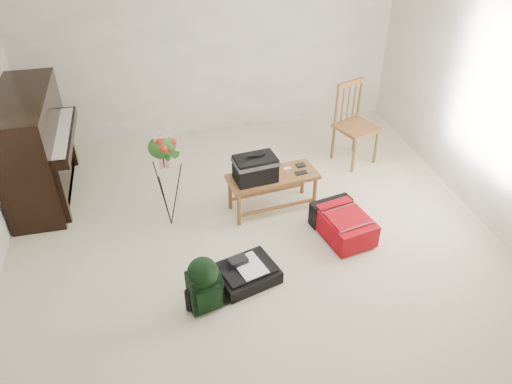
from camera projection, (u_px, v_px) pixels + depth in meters
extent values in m
cube|color=beige|center=(260.00, 254.00, 5.04)|extent=(5.00, 5.50, 0.01)
cube|color=white|center=(211.00, 43.00, 6.50)|extent=(5.00, 0.04, 2.50)
cube|color=black|center=(34.00, 148.00, 5.54)|extent=(0.55, 1.50, 1.25)
cube|color=black|center=(60.00, 136.00, 5.53)|extent=(0.28, 1.30, 0.10)
cube|color=white|center=(59.00, 133.00, 5.50)|extent=(0.22, 1.20, 0.02)
cube|color=black|center=(51.00, 189.00, 5.88)|extent=(0.45, 1.30, 0.10)
cube|color=brown|center=(273.00, 177.00, 5.43)|extent=(1.03, 0.51, 0.04)
cylinder|color=brown|center=(236.00, 207.00, 5.35)|extent=(0.04, 0.04, 0.40)
cylinder|color=brown|center=(231.00, 191.00, 5.60)|extent=(0.04, 0.04, 0.40)
cylinder|color=brown|center=(315.00, 196.00, 5.51)|extent=(0.04, 0.04, 0.40)
cylinder|color=brown|center=(306.00, 181.00, 5.76)|extent=(0.04, 0.04, 0.40)
cube|color=brown|center=(357.00, 128.00, 6.23)|extent=(0.58, 0.58, 0.04)
cylinder|color=brown|center=(346.00, 154.00, 6.19)|extent=(0.04, 0.04, 0.46)
cylinder|color=brown|center=(335.00, 140.00, 6.49)|extent=(0.04, 0.04, 0.46)
cylinder|color=brown|center=(374.00, 151.00, 6.26)|extent=(0.04, 0.04, 0.46)
cylinder|color=brown|center=(362.00, 136.00, 6.56)|extent=(0.04, 0.04, 0.46)
cube|color=brown|center=(355.00, 82.00, 6.08)|extent=(0.39, 0.18, 0.06)
cylinder|color=brown|center=(339.00, 103.00, 6.19)|extent=(0.04, 0.04, 0.55)
cylinder|color=brown|center=(367.00, 100.00, 6.26)|extent=(0.04, 0.04, 0.55)
cube|color=#A2060C|center=(343.00, 225.00, 5.20)|extent=(0.56, 0.73, 0.25)
cube|color=black|center=(335.00, 210.00, 5.40)|extent=(0.48, 0.24, 0.27)
cube|color=#A2060C|center=(346.00, 217.00, 5.08)|extent=(0.46, 0.45, 0.02)
cube|color=silver|center=(353.00, 228.00, 4.93)|extent=(0.41, 0.09, 0.01)
cube|color=black|center=(247.00, 274.00, 4.72)|extent=(0.66, 0.58, 0.13)
cube|color=black|center=(246.00, 267.00, 4.67)|extent=(0.57, 0.50, 0.03)
cube|color=white|center=(249.00, 266.00, 4.64)|extent=(0.33, 0.39, 0.01)
cube|color=black|center=(239.00, 259.00, 4.68)|extent=(0.20, 0.16, 0.06)
cube|color=black|center=(204.00, 290.00, 4.36)|extent=(0.31, 0.23, 0.42)
cube|color=black|center=(206.00, 300.00, 4.29)|extent=(0.23, 0.10, 0.24)
sphere|color=black|center=(203.00, 272.00, 4.24)|extent=(0.27, 0.27, 0.27)
cube|color=black|center=(195.00, 284.00, 4.43)|extent=(0.04, 0.04, 0.37)
cube|color=black|center=(210.00, 281.00, 4.45)|extent=(0.04, 0.04, 0.37)
cylinder|color=black|center=(163.00, 155.00, 4.93)|extent=(0.01, 0.01, 0.29)
ellipsoid|color=#20541A|center=(162.00, 147.00, 4.88)|extent=(0.27, 0.19, 0.25)
cube|color=red|center=(161.00, 140.00, 4.82)|extent=(0.14, 0.06, 0.08)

